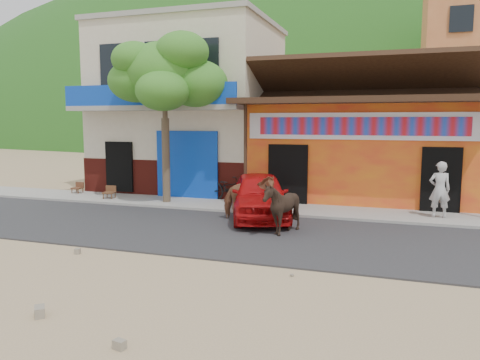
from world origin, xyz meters
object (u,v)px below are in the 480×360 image
object	(u,v)px
red_car	(259,195)
cafe_chair_right	(109,187)
pedestrian	(440,190)
cow_dark	(282,208)
scooter	(229,188)
cow_tan	(248,198)
cafe_chair_left	(77,183)
tree	(165,118)

from	to	relation	value
red_car	cafe_chair_right	xyz separation A→B (m)	(-6.25, 1.22, -0.19)
red_car	cafe_chair_right	size ratio (longest dim) A/B	4.73
pedestrian	red_car	bearing A→B (deg)	5.43
cow_dark	cafe_chair_right	bearing A→B (deg)	-140.90
cow_dark	scooter	size ratio (longest dim) A/B	0.77
pedestrian	cow_tan	bearing A→B (deg)	11.26
cow_tan	red_car	size ratio (longest dim) A/B	0.41
scooter	cafe_chair_left	bearing A→B (deg)	116.47
pedestrian	cafe_chair_left	bearing A→B (deg)	-12.09
cafe_chair_left	cafe_chair_right	world-z (taller)	cafe_chair_right
tree	scooter	size ratio (longest dim) A/B	3.30
cow_tan	cafe_chair_right	world-z (taller)	cow_tan
cow_tan	cafe_chair_left	world-z (taller)	cow_tan
scooter	cow_dark	bearing A→B (deg)	-118.75
tree	scooter	bearing A→B (deg)	22.55
red_car	scooter	xyz separation A→B (m)	(-1.78, 2.14, -0.15)
red_car	cafe_chair_left	world-z (taller)	red_car
tree	pedestrian	xyz separation A→B (m)	(9.10, 0.16, -2.15)
tree	cow_dark	xyz separation A→B (m)	(5.02, -3.10, -2.38)
tree	pedestrian	world-z (taller)	tree
cow_tan	cow_dark	world-z (taller)	cow_tan
red_car	cow_tan	bearing A→B (deg)	-122.63
cow_dark	pedestrian	distance (m)	5.23
cafe_chair_left	cow_dark	bearing A→B (deg)	-21.53
tree	cow_dark	size ratio (longest dim) A/B	4.28
red_car	pedestrian	distance (m)	5.43
pedestrian	cafe_chair_left	xyz separation A→B (m)	(-13.50, 0.51, -0.45)
tree	cow_dark	distance (m)	6.36
cow_dark	pedestrian	xyz separation A→B (m)	(4.08, 3.26, 0.23)
scooter	cow_tan	bearing A→B (deg)	-124.83
scooter	pedestrian	bearing A→B (deg)	-71.00
red_car	scooter	distance (m)	2.79
cow_tan	pedestrian	xyz separation A→B (m)	(5.38, 2.08, 0.22)
tree	cow_tan	size ratio (longest dim) A/B	3.54
cafe_chair_left	cafe_chair_right	xyz separation A→B (m)	(2.01, -0.73, 0.04)
scooter	cafe_chair_left	world-z (taller)	scooter
tree	red_car	xyz separation A→B (m)	(3.86, -1.28, -2.37)
cow_tan	scooter	xyz separation A→B (m)	(-1.64, 2.79, -0.16)
cow_dark	scooter	distance (m)	4.94
cow_dark	scooter	xyz separation A→B (m)	(-2.93, 3.97, -0.14)
red_car	cafe_chair_left	xyz separation A→B (m)	(-8.26, 1.95, -0.22)
cow_dark	pedestrian	world-z (taller)	pedestrian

